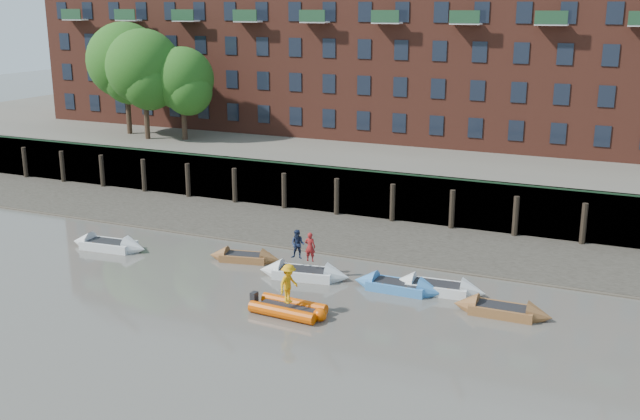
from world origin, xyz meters
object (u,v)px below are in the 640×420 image
Objects in this scene: rowboat_4 at (397,286)px; rib_tender at (291,309)px; person_rower_b at (298,244)px; rowboat_0 at (109,245)px; person_rower_a at (310,247)px; rowboat_3 at (304,273)px; person_rib_crew at (289,284)px; rowboat_6 at (502,310)px; rowboat_5 at (437,288)px; rowboat_2 at (244,257)px.

rib_tender is (-3.60, -4.87, 0.04)m from rowboat_4.
person_rower_b is (-5.55, -0.07, 1.51)m from rowboat_4.
rowboat_0 is 1.35× the size of rib_tender.
rowboat_4 is at bearing 175.15° from person_rower_a.
rowboat_3 is at bearing -32.72° from person_rower_b.
rib_tender is 1.27m from person_rib_crew.
rowboat_6 is 10.01m from person_rib_crew.
rowboat_5 is 3.10× the size of person_rower_b.
rowboat_3 is 3.21× the size of person_rower_b.
rowboat_0 is at bearing 178.12° from rowboat_2.
person_rower_b is at bearing 31.59° from person_rib_crew.
rowboat_2 is 2.73× the size of person_rower_a.
person_rower_b reaches higher than rib_tender.
rowboat_4 is (9.32, -0.82, 0.03)m from rowboat_2.
rowboat_2 is 1.15× the size of rib_tender.
rowboat_0 is at bearing 178.48° from rowboat_6.
rowboat_6 is (23.10, -0.33, -0.02)m from rowboat_0.
rowboat_3 is (4.22, -1.09, 0.04)m from rowboat_2.
rowboat_4 is at bearing -166.96° from rowboat_5.
rowboat_2 is 0.94× the size of rowboat_6.
rowboat_2 is 4.36m from rowboat_3.
rowboat_3 reaches higher than rowboat_5.
person_rower_b is at bearing -178.99° from rowboat_4.
rib_tender is 5.06m from person_rower_a.
rowboat_0 is 14.71m from rib_tender.
rowboat_0 is at bearing 179.34° from rowboat_5.
rowboat_3 reaches higher than rowboat_4.
rowboat_4 is at bearing -26.13° from person_rib_crew.
rowboat_6 is 2.92× the size of person_rower_a.
rowboat_5 reaches higher than rib_tender.
rowboat_0 is 12.59m from rowboat_3.
rowboat_0 reaches higher than rowboat_6.
rowboat_4 is at bearing 169.37° from rowboat_6.
person_rower_a is at bearing -2.83° from rowboat_0.
person_rower_b is (12.14, 0.55, 1.50)m from rowboat_0.
rowboat_4 is 5.50m from rowboat_6.
rowboat_2 is 11.23m from rowboat_5.
person_rower_a is at bearing 7.74° from rowboat_3.
person_rower_a reaches higher than rowboat_3.
rowboat_3 is 1.04× the size of rowboat_5.
rowboat_0 reaches higher than rib_tender.
rowboat_0 is 0.99× the size of rowboat_3.
person_rib_crew reaches higher than rowboat_4.
rowboat_2 is 0.84× the size of rowboat_3.
rowboat_0 is 17.70m from rowboat_4.
rowboat_4 reaches higher than rowboat_6.
person_rower_a is at bearing 174.94° from rowboat_6.
rowboat_4 is (17.69, 0.62, -0.01)m from rowboat_0.
rowboat_6 reaches higher than rowboat_2.
person_rower_b reaches higher than rowboat_2.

